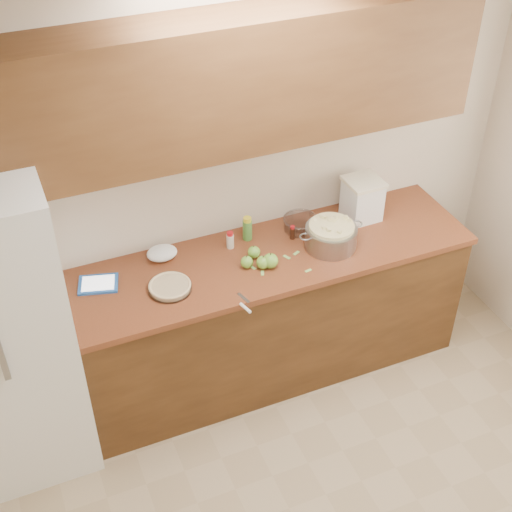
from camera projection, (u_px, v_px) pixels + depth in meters
name	position (u px, v px, depth m)	size (l,w,h in m)	color
room_shell	(398.00, 395.00, 2.82)	(3.60, 3.60, 3.60)	tan
counter_run	(255.00, 317.00, 4.41)	(2.64, 0.68, 0.92)	#573418
upper_cabinets	(242.00, 82.00, 3.61)	(2.60, 0.34, 0.70)	brown
fridge	(0.00, 332.00, 3.67)	(0.70, 0.70, 1.80)	white
pie	(170.00, 287.00, 3.90)	(0.24, 0.24, 0.04)	silver
colander	(331.00, 236.00, 4.18)	(0.41, 0.31, 0.15)	gray
flour_canister	(362.00, 199.00, 4.38)	(0.22, 0.22, 0.27)	white
tablet	(98.00, 284.00, 3.94)	(0.25, 0.22, 0.02)	#255CB2
paring_knife	(245.00, 306.00, 3.79)	(0.07, 0.18, 0.02)	gray
lemon_bottle	(247.00, 229.00, 4.24)	(0.06, 0.06, 0.15)	#4C8C38
cinnamon_shaker	(230.00, 240.00, 4.18)	(0.04, 0.04, 0.11)	beige
vanilla_bottle	(292.00, 232.00, 4.26)	(0.03, 0.03, 0.09)	black
mixing_bowl	(300.00, 223.00, 4.34)	(0.22, 0.22, 0.08)	silver
paper_towel	(162.00, 253.00, 4.11)	(0.18, 0.15, 0.07)	white
apple_left	(247.00, 262.00, 4.04)	(0.07, 0.07, 0.08)	#6BA432
apple_center	(254.00, 252.00, 4.12)	(0.07, 0.07, 0.09)	#6BA432
apple_front	(263.00, 262.00, 4.04)	(0.08, 0.08, 0.09)	#6BA432
apple_extra	(270.00, 261.00, 4.04)	(0.09, 0.09, 0.10)	#6BA432
peel_a	(262.00, 273.00, 4.02)	(0.04, 0.02, 0.00)	#8DC05D
peel_b	(287.00, 257.00, 4.14)	(0.05, 0.02, 0.00)	#8DC05D
peel_c	(296.00, 253.00, 4.17)	(0.04, 0.02, 0.00)	#8DC05D
peel_d	(308.00, 271.00, 4.04)	(0.04, 0.02, 0.00)	#8DC05D
peel_e	(253.00, 268.00, 4.06)	(0.04, 0.02, 0.00)	#8DC05D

